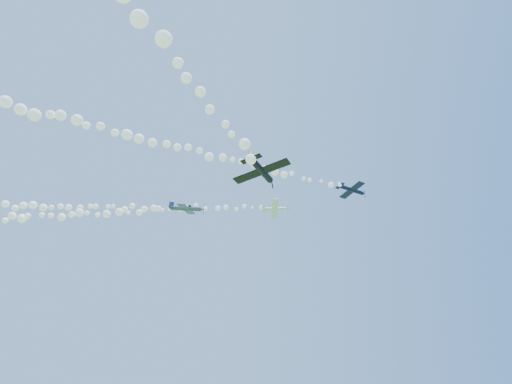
{
  "coord_description": "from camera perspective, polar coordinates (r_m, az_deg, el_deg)",
  "views": [
    {
      "loc": [
        0.07,
        -75.69,
        2.0
      ],
      "look_at": [
        7.14,
        -6.23,
        44.83
      ],
      "focal_mm": 30.0,
      "sensor_mm": 36.0,
      "label": 1
    }
  ],
  "objects": [
    {
      "name": "plane_grey",
      "position": [
        79.86,
        -9.28,
        -2.19
      ],
      "size": [
        6.96,
        7.12,
        2.72
      ],
      "rotation": [
        0.26,
        0.1,
        -0.2
      ],
      "color": "#3A4554"
    },
    {
      "name": "smoke_trail_navy",
      "position": [
        79.83,
        -12.89,
        6.48
      ],
      "size": [
        75.48,
        25.89,
        2.82
      ],
      "primitive_type": null,
      "color": "white"
    },
    {
      "name": "smoke_trail_grey",
      "position": [
        93.92,
        -29.76,
        -3.13
      ],
      "size": [
        62.36,
        14.67,
        3.14
      ],
      "primitive_type": null,
      "color": "white"
    },
    {
      "name": "smoke_trail_white",
      "position": [
        101.49,
        -17.68,
        -1.93
      ],
      "size": [
        66.35,
        6.33,
        2.75
      ],
      "primitive_type": null,
      "color": "white"
    },
    {
      "name": "plane_white",
      "position": [
        98.14,
        2.52,
        -2.26
      ],
      "size": [
        6.41,
        6.47,
        2.1
      ],
      "rotation": [
        -0.28,
        -0.05,
        -0.06
      ],
      "color": "white"
    },
    {
      "name": "plane_black",
      "position": [
        57.38,
        0.72,
        2.9
      ],
      "size": [
        7.63,
        7.26,
        2.05
      ],
      "rotation": [
        -0.12,
        -0.07,
        1.04
      ],
      "color": "black"
    },
    {
      "name": "plane_navy",
      "position": [
        93.87,
        12.63,
        0.29
      ],
      "size": [
        7.11,
        7.56,
        2.68
      ],
      "rotation": [
        0.04,
        0.07,
        0.31
      ],
      "color": "black"
    }
  ]
}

